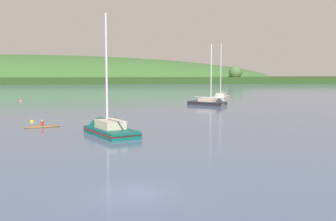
{
  "coord_description": "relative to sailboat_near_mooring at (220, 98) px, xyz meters",
  "views": [
    {
      "loc": [
        0.84,
        -20.46,
        6.44
      ],
      "look_at": [
        2.95,
        26.44,
        1.91
      ],
      "focal_mm": 41.63,
      "sensor_mm": 36.0,
      "label": 1
    }
  ],
  "objects": [
    {
      "name": "sailboat_near_mooring",
      "position": [
        0.0,
        0.0,
        0.0
      ],
      "size": [
        6.02,
        9.86,
        14.98
      ],
      "rotation": [
        0.0,
        0.0,
        4.36
      ],
      "color": "#ADB2BC",
      "rests_on": "ground"
    },
    {
      "name": "far_shoreline_hill",
      "position": [
        -110.15,
        179.15,
        -0.0
      ],
      "size": [
        511.92,
        124.73,
        38.41
      ],
      "rotation": [
        0.0,
        0.0,
        0.06
      ],
      "color": "#27431B",
      "rests_on": "ground"
    },
    {
      "name": "ground",
      "position": [
        -18.05,
        -74.53,
        -0.22
      ],
      "size": [
        1400.0,
        1400.0,
        0.0
      ],
      "primitive_type": "plane",
      "color": "slate"
    },
    {
      "name": "canoe_with_paddler",
      "position": [
        -30.09,
        -48.54,
        -0.12
      ],
      "size": [
        4.21,
        2.13,
        1.02
      ],
      "rotation": [
        0.0,
        0.0,
        3.47
      ],
      "color": "brown",
      "rests_on": "ground"
    },
    {
      "name": "sailboat_far_left",
      "position": [
        -21.9,
        -53.74,
        0.06
      ],
      "size": [
        6.91,
        8.95,
        14.04
      ],
      "rotation": [
        0.0,
        0.0,
        2.08
      ],
      "color": "#0F564C",
      "rests_on": "ground"
    },
    {
      "name": "sailboat_outer_reach",
      "position": [
        -5.03,
        -17.88,
        -0.04
      ],
      "size": [
        8.4,
        7.82,
        13.68
      ],
      "rotation": [
        0.0,
        0.0,
        5.57
      ],
      "color": "#232328",
      "rests_on": "ground"
    },
    {
      "name": "mooring_buoy_off_fishing_boat",
      "position": [
        -32.93,
        -43.05,
        -0.22
      ],
      "size": [
        0.54,
        0.54,
        0.62
      ],
      "color": "yellow",
      "rests_on": "ground"
    },
    {
      "name": "mooring_buoy_midchannel",
      "position": [
        -46.97,
        -4.68,
        -0.22
      ],
      "size": [
        0.65,
        0.65,
        0.73
      ],
      "color": "#E06675",
      "rests_on": "ground"
    }
  ]
}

